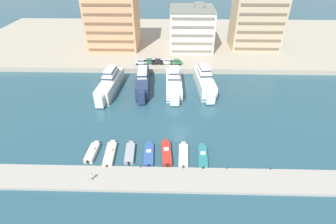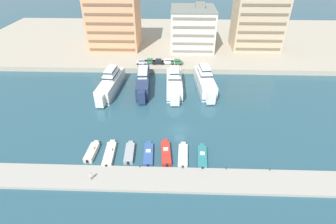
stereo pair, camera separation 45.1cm
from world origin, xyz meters
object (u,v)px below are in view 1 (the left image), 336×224
Objects in this scene: motorboat_teal_mid_right at (203,156)px; car_silver_far_left at (141,62)px; motorboat_blue_center_left at (149,154)px; car_white_center_left at (167,61)px; yacht_white_mid_left at (174,83)px; motorboat_cream_left at (110,154)px; yacht_white_center_left at (204,81)px; yacht_ivory_far_left at (110,83)px; motorboat_grey_mid_left at (130,153)px; motorboat_cream_far_left at (92,152)px; motorboat_white_center_right at (183,155)px; car_green_left at (149,61)px; car_green_center at (176,62)px; motorboat_red_center at (166,153)px; pedestrian_near_edge at (92,176)px; car_black_mid_left at (157,61)px.

car_silver_far_left reaches higher than motorboat_teal_mid_right.
motorboat_blue_center_left is 46.60m from car_white_center_left.
yacht_white_mid_left is at bearing 80.36° from motorboat_blue_center_left.
yacht_white_center_left is at bearing 53.67° from motorboat_cream_left.
yacht_white_center_left is at bearing 4.24° from yacht_ivory_far_left.
yacht_white_mid_left reaches higher than motorboat_grey_mid_left.
motorboat_cream_far_left is at bearing 179.92° from motorboat_blue_center_left.
motorboat_white_center_right is at bearing -0.62° from motorboat_cream_far_left.
car_green_left is 1.01× the size of car_green_center.
motorboat_red_center is (17.98, -28.47, -2.01)m from yacht_ivory_far_left.
yacht_white_center_left is 2.81× the size of motorboat_grey_mid_left.
pedestrian_near_edge is (4.13, -36.52, -0.97)m from yacht_ivory_far_left.
pedestrian_near_edge is (-3.34, -53.69, -1.13)m from car_silver_far_left.
car_green_center is at bearing 96.89° from motorboat_teal_mid_right.
motorboat_cream_left is at bearing -3.92° from motorboat_cream_far_left.
motorboat_grey_mid_left is at bearing 0.34° from motorboat_cream_far_left.
car_silver_far_left is 1.02× the size of car_green_center.
motorboat_white_center_right is (19.63, -0.21, -0.15)m from motorboat_cream_far_left.
motorboat_white_center_right is at bearing -88.10° from car_green_center.
yacht_white_center_left reaches higher than yacht_white_mid_left.
motorboat_cream_left is 1.01× the size of motorboat_red_center.
car_green_left reaches higher than motorboat_red_center.
motorboat_red_center is at bearing -77.03° from car_silver_far_left.
motorboat_red_center is 45.92m from car_green_center.
yacht_white_mid_left is 19.72m from car_silver_far_left.
motorboat_cream_far_left is 23.73m from motorboat_teal_mid_right.
car_white_center_left is (10.91, 46.72, 2.25)m from motorboat_cream_left.
yacht_white_mid_left is 40.91m from pedestrian_near_edge.
yacht_ivory_far_left is 5.12× the size of car_green_center.
motorboat_cream_left is (-22.89, -31.12, -2.17)m from yacht_white_center_left.
car_silver_far_left is at bearing -170.59° from car_green_left.
car_black_mid_left is at bearing 104.85° from motorboat_teal_mid_right.
car_green_center is at bearing 40.79° from yacht_ivory_far_left.
yacht_ivory_far_left is 29.65m from motorboat_cream_left.
motorboat_cream_far_left is at bearing 105.17° from pedestrian_near_edge.
yacht_white_mid_left reaches higher than car_green_center.
motorboat_teal_mid_right is 1.86× the size of car_green_left.
yacht_ivory_far_left reaches higher than motorboat_blue_center_left.
yacht_white_mid_left is at bearing -175.81° from yacht_white_center_left.
yacht_white_mid_left is 18.55m from car_green_left.
motorboat_red_center is 1.05× the size of motorboat_white_center_right.
motorboat_cream_far_left is 0.84× the size of motorboat_blue_center_left.
yacht_white_center_left reaches higher than motorboat_red_center.
yacht_white_mid_left is 2.85× the size of motorboat_grey_mid_left.
yacht_white_center_left is 34.19m from motorboat_blue_center_left.
pedestrian_near_edge reaches higher than motorboat_cream_left.
car_white_center_left is at bearing 98.91° from yacht_white_mid_left.
yacht_ivory_far_left is 2.53× the size of motorboat_cream_left.
car_white_center_left is (16.81, 17.74, 0.15)m from yacht_ivory_far_left.
car_white_center_left is at bearing 91.45° from motorboat_red_center.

